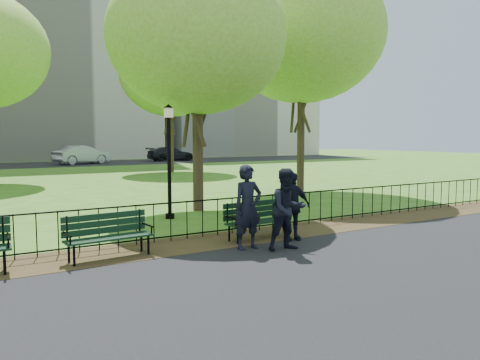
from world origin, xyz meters
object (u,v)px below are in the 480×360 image
sedan_dark (171,154)px  park_bench_main (252,216)px  person_left (248,207)px  tree_mid_e (302,33)px  tree_near_e (197,38)px  sedan_silver (82,155)px  lamppost (169,157)px  person_right (291,206)px  park_bench_left_a (108,231)px  tree_far_e (170,73)px  person_mid (288,209)px

sedan_dark → park_bench_main: bearing=158.5°
person_left → tree_mid_e: bearing=46.1°
tree_near_e → sedan_silver: tree_near_e is taller
lamppost → sedan_dark: (12.79, 30.53, -1.10)m
sedan_dark → lamppost: bearing=155.5°
person_left → sedan_silver: 33.81m
person_right → sedan_dark: size_ratio=0.33×
tree_near_e → park_bench_left_a: bearing=-132.6°
tree_near_e → tree_far_e: tree_far_e is taller
tree_mid_e → park_bench_left_a: bearing=-145.7°
park_bench_main → tree_mid_e: tree_mid_e is taller
lamppost → tree_far_e: (7.18, 16.98, 4.81)m
tree_near_e → person_mid: 7.44m
sedan_silver → person_mid: bearing=153.6°
sedan_dark → person_right: bearing=159.9°
person_mid → person_right: person_mid is taller
person_left → sedan_silver: bearing=83.4°
person_right → person_left: bearing=-156.0°
person_left → sedan_silver: size_ratio=0.36×
sedan_silver → sedan_dark: 8.89m
tree_near_e → sedan_silver: (2.61, 28.27, -4.63)m
lamppost → sedan_silver: lamppost is taller
park_bench_left_a → tree_mid_e: 13.90m
tree_mid_e → person_left: (-7.56, -7.79, -5.86)m
park_bench_main → park_bench_left_a: size_ratio=0.99×
park_bench_main → park_bench_left_a: park_bench_left_a is taller
sedan_silver → sedan_dark: bearing=-102.4°
tree_mid_e → person_right: size_ratio=6.28×
park_bench_left_a → tree_mid_e: bearing=29.6°
park_bench_left_a → tree_far_e: size_ratio=0.18×
tree_mid_e → tree_far_e: size_ratio=1.02×
lamppost → sedan_dark: lamppost is taller
tree_near_e → sedan_silver: size_ratio=1.61×
park_bench_left_a → person_left: bearing=-20.8°
tree_mid_e → sedan_dark: tree_mid_e is taller
person_mid → park_bench_left_a: bearing=164.1°
park_bench_left_a → person_right: size_ratio=1.10×
park_bench_left_a → lamppost: (2.76, 3.54, 1.25)m
park_bench_main → person_left: bearing=-132.9°
tree_mid_e → person_right: bearing=-129.6°
park_bench_main → sedan_dark: (12.28, 34.15, 0.13)m
park_bench_main → tree_near_e: (0.88, 4.59, 4.88)m
tree_near_e → person_right: size_ratio=5.06×
tree_far_e → person_left: (-7.22, -21.30, -5.70)m
tree_near_e → lamppost: bearing=-145.0°
tree_mid_e → person_left: size_ratio=5.50×
park_bench_main → tree_mid_e: (7.01, 7.08, 6.19)m
sedan_dark → sedan_silver: bearing=96.6°
park_bench_left_a → sedan_dark: bearing=60.8°
person_left → person_right: person_left is taller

